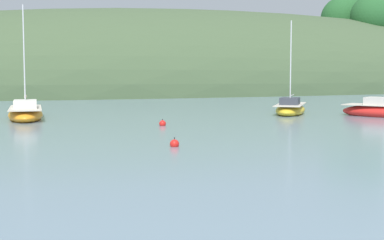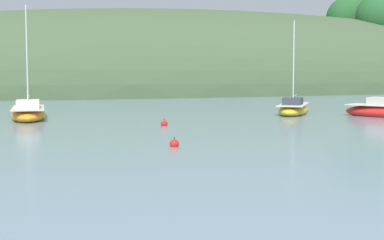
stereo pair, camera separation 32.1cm
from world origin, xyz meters
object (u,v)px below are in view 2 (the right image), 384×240
(sailboat_teal_outer, at_px, (293,109))
(sailboat_grey_yawl, at_px, (28,113))
(mooring_buoy_inner, at_px, (174,144))
(mooring_buoy_outer, at_px, (164,124))

(sailboat_teal_outer, xyz_separation_m, sailboat_grey_yawl, (-20.29, 2.34, 0.03))
(sailboat_teal_outer, relative_size, sailboat_grey_yawl, 0.91)
(sailboat_grey_yawl, height_order, mooring_buoy_inner, sailboat_grey_yawl)
(mooring_buoy_inner, bearing_deg, sailboat_grey_yawl, 106.34)
(sailboat_teal_outer, height_order, mooring_buoy_outer, sailboat_teal_outer)
(mooring_buoy_outer, relative_size, mooring_buoy_inner, 1.00)
(sailboat_teal_outer, relative_size, mooring_buoy_inner, 14.11)
(sailboat_grey_yawl, bearing_deg, sailboat_teal_outer, -6.58)
(mooring_buoy_outer, bearing_deg, mooring_buoy_inner, -104.80)
(mooring_buoy_outer, distance_m, mooring_buoy_inner, 10.12)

